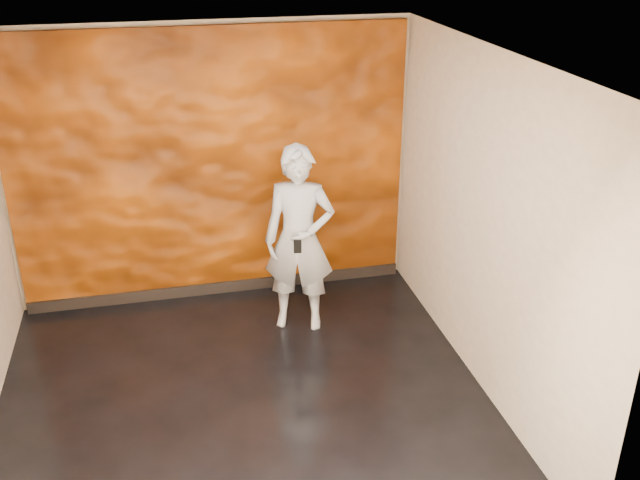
# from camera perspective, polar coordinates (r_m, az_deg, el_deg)

# --- Properties ---
(room) EXTENTS (4.02, 4.02, 2.81)m
(room) POSITION_cam_1_polar(r_m,az_deg,el_deg) (5.35, -6.65, -0.84)
(room) COLOR black
(room) RESTS_ON ground
(feature_wall) EXTENTS (3.90, 0.06, 2.75)m
(feature_wall) POSITION_cam_1_polar(r_m,az_deg,el_deg) (7.17, -8.57, 5.68)
(feature_wall) COLOR #C05106
(feature_wall) RESTS_ON ground
(baseboard) EXTENTS (3.90, 0.04, 0.12)m
(baseboard) POSITION_cam_1_polar(r_m,az_deg,el_deg) (7.67, -7.92, -3.77)
(baseboard) COLOR black
(baseboard) RESTS_ON ground
(man) EXTENTS (0.76, 0.61, 1.81)m
(man) POSITION_cam_1_polar(r_m,az_deg,el_deg) (6.66, -1.67, 0.04)
(man) COLOR #9397A1
(man) RESTS_ON ground
(phone) EXTENTS (0.07, 0.02, 0.13)m
(phone) POSITION_cam_1_polar(r_m,az_deg,el_deg) (6.40, -1.80, -0.51)
(phone) COLOR black
(phone) RESTS_ON man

